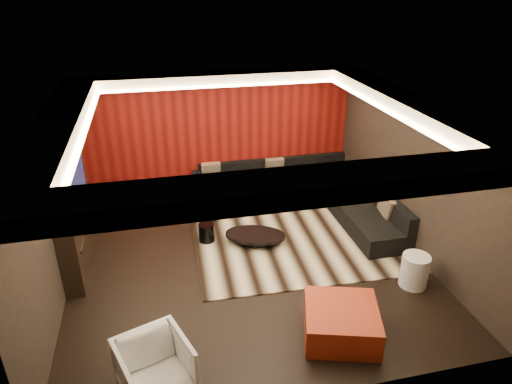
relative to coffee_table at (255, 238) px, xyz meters
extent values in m
cube|color=black|center=(-0.27, -0.54, -0.13)|extent=(6.00, 6.00, 0.02)
cube|color=silver|center=(-0.27, -0.54, 2.69)|extent=(6.00, 6.00, 0.02)
cube|color=black|center=(-0.27, 2.47, 1.28)|extent=(6.00, 0.02, 2.80)
cube|color=black|center=(-3.28, -0.54, 1.28)|extent=(0.02, 6.00, 2.80)
cube|color=black|center=(2.74, -0.54, 1.28)|extent=(0.02, 6.00, 2.80)
cube|color=#6B0C0A|center=(-0.27, 2.43, 1.28)|extent=(5.98, 0.05, 2.78)
cube|color=silver|center=(-0.27, 2.16, 2.57)|extent=(6.00, 0.60, 0.22)
cube|color=silver|center=(-0.27, -3.24, 2.57)|extent=(6.00, 0.60, 0.22)
cube|color=silver|center=(-2.97, -0.54, 2.57)|extent=(0.60, 4.80, 0.22)
cube|color=silver|center=(2.43, -0.54, 2.57)|extent=(0.60, 4.80, 0.22)
cube|color=#FFD899|center=(-0.27, 1.82, 2.48)|extent=(4.80, 0.08, 0.04)
cube|color=#FFD899|center=(-0.27, -2.90, 2.48)|extent=(4.80, 0.08, 0.04)
cube|color=#FFD899|center=(-2.63, -0.54, 2.48)|extent=(0.08, 4.80, 0.04)
cube|color=#FFD899|center=(2.09, -0.54, 2.48)|extent=(0.08, 4.80, 0.04)
cube|color=black|center=(-3.12, 0.06, 0.98)|extent=(0.30, 2.00, 2.20)
cube|color=black|center=(-2.96, 0.06, 1.33)|extent=(0.04, 1.30, 0.80)
cube|color=black|center=(-2.96, 0.06, 0.58)|extent=(0.04, 1.60, 0.04)
cube|color=beige|center=(0.87, -0.06, -0.11)|extent=(4.10, 3.14, 0.02)
cylinder|color=black|center=(0.00, 0.00, 0.00)|extent=(1.46, 1.46, 0.19)
cylinder|color=black|center=(-0.88, 0.28, 0.08)|extent=(0.32, 0.32, 0.35)
ellipsoid|color=beige|center=(-0.74, 1.19, 0.07)|extent=(0.77, 0.77, 0.33)
cylinder|color=white|center=(2.23, -1.82, 0.16)|extent=(0.52, 0.52, 0.56)
cube|color=maroon|center=(0.63, -2.63, 0.11)|extent=(1.26, 1.26, 0.45)
imported|color=white|center=(-1.93, -3.04, 0.26)|extent=(1.03, 1.04, 0.75)
cube|color=black|center=(0.98, 2.01, 0.08)|extent=(3.50, 0.90, 0.40)
cube|color=black|center=(0.98, 2.36, 0.46)|extent=(3.50, 0.20, 0.35)
cube|color=black|center=(2.28, 0.26, 0.08)|extent=(0.90, 2.60, 0.40)
cube|color=black|center=(2.63, 0.26, 0.46)|extent=(0.20, 2.60, 0.35)
cube|color=black|center=(-0.82, 2.01, 0.18)|extent=(0.20, 0.90, 0.60)
cube|color=beige|center=(2.43, 0.83, 0.50)|extent=(0.12, 0.50, 0.50)
cube|color=beige|center=(2.53, -0.21, 0.50)|extent=(0.12, 0.50, 0.50)
cube|color=beige|center=(-0.51, 2.21, 0.50)|extent=(0.42, 0.20, 0.44)
cube|color=beige|center=(0.94, 2.14, 0.50)|extent=(0.42, 0.20, 0.44)
camera|label=1|loc=(-1.66, -7.18, 4.51)|focal=32.00mm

